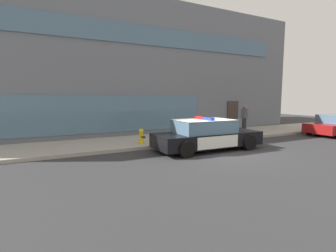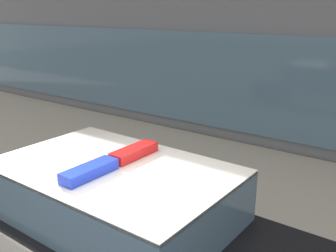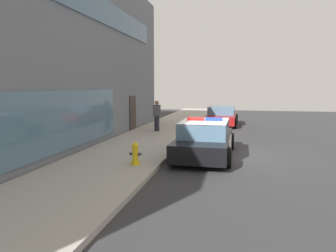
# 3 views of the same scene
# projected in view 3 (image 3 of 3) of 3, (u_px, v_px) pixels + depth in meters

# --- Properties ---
(ground) EXTENTS (48.00, 48.00, 0.00)m
(ground) POSITION_uv_depth(u_px,v_px,m) (220.00, 155.00, 12.43)
(ground) COLOR #303033
(sidewalk) EXTENTS (48.00, 3.49, 0.15)m
(sidewalk) POSITION_uv_depth(u_px,v_px,m) (133.00, 149.00, 13.16)
(sidewalk) COLOR #A39E93
(sidewalk) RESTS_ON ground
(police_cruiser) EXTENTS (4.96, 2.13, 1.49)m
(police_cruiser) POSITION_uv_depth(u_px,v_px,m) (205.00, 139.00, 12.08)
(police_cruiser) COLOR black
(police_cruiser) RESTS_ON ground
(fire_hydrant) EXTENTS (0.34, 0.39, 0.73)m
(fire_hydrant) POSITION_uv_depth(u_px,v_px,m) (135.00, 154.00, 10.21)
(fire_hydrant) COLOR gold
(fire_hydrant) RESTS_ON sidewalk
(car_down_street) EXTENTS (4.56, 2.18, 1.29)m
(car_down_street) POSITION_uv_depth(u_px,v_px,m) (222.00, 116.00, 21.90)
(car_down_street) COLOR maroon
(car_down_street) RESTS_ON ground
(pedestrian_on_sidewalk) EXTENTS (0.29, 0.42, 1.71)m
(pedestrian_on_sidewalk) POSITION_uv_depth(u_px,v_px,m) (157.00, 116.00, 17.93)
(pedestrian_on_sidewalk) COLOR #23232D
(pedestrian_on_sidewalk) RESTS_ON sidewalk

